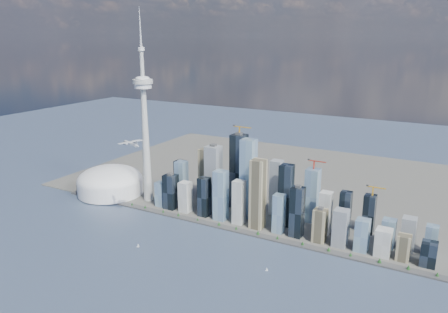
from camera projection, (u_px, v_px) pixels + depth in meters
The scene contains 10 objects.
ground at pixel (170, 274), 906.98m from camera, with size 4000.00×4000.00×0.00m, color #36455E.
seawall at pixel (227, 228), 1117.40m from camera, with size 1100.00×22.00×4.00m, color #383838.
land at pixel (289, 179), 1497.26m from camera, with size 1400.00×900.00×3.00m, color #4C4C47.
shoreline_trees at pixel (227, 226), 1115.59m from camera, with size 960.53×7.20×8.80m.
skyscraper_cluster at pixel (263, 195), 1143.88m from camera, with size 736.00×142.00×237.67m.
needle_tower at pixel (145, 123), 1245.29m from camera, with size 56.00×56.00×550.50m.
dome_stadium at pixel (110, 182), 1354.45m from camera, with size 200.00×200.00×86.00m.
airplane at pixel (131, 143), 1028.81m from camera, with size 67.96×60.95×17.32m.
sailboat_west at pixel (138, 246), 1019.43m from camera, with size 7.67×3.41×10.61m.
sailboat_east at pixel (267, 270), 917.40m from camera, with size 5.76×3.53×8.24m.
Camera 1 is at (490.14, -653.56, 477.04)m, focal length 35.00 mm.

